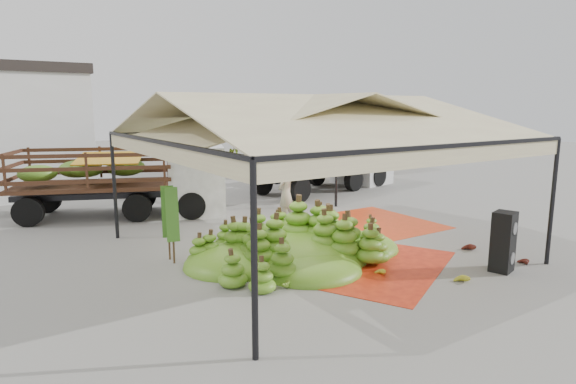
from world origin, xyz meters
TOP-DOWN VIEW (x-y plane):
  - ground at (0.00, 0.00)m, footprint 90.00×90.00m
  - canopy_tent at (0.00, 0.00)m, footprint 8.10×8.10m
  - building_tan at (10.00, 13.00)m, footprint 6.30×5.30m
  - tarp_left at (0.23, -1.44)m, footprint 5.36×5.27m
  - tarp_right at (3.27, 1.29)m, footprint 3.64×3.82m
  - banana_heap at (-0.59, -0.35)m, footprint 7.25×6.67m
  - hand_yellow_a at (0.07, -2.38)m, footprint 0.41×0.34m
  - hand_yellow_b at (1.21, -3.70)m, footprint 0.56×0.51m
  - hand_red_a at (3.44, -3.70)m, footprint 0.51×0.46m
  - hand_red_b at (3.31, -2.32)m, footprint 0.57×0.51m
  - hand_green at (-2.14, -1.79)m, footprint 0.60×0.56m
  - hanging_bunches at (0.44, 0.91)m, footprint 4.74×0.24m
  - speaker_stack at (2.63, -3.70)m, footprint 0.60×0.56m
  - banana_leaves at (-3.70, 1.10)m, footprint 0.96×1.36m
  - vendor at (1.06, 2.94)m, footprint 0.82×0.70m
  - truck_left at (-2.81, 6.75)m, footprint 7.24×4.75m
  - truck_right at (6.26, 7.20)m, footprint 7.68×3.96m

SIDE VIEW (x-z plane):
  - ground at x=0.00m, z-range 0.00..0.00m
  - banana_leaves at x=-3.70m, z-range -1.85..1.85m
  - tarp_right at x=3.27m, z-range 0.00..0.01m
  - tarp_left at x=0.23m, z-range 0.00..0.01m
  - hand_yellow_a at x=0.07m, z-range 0.00..0.18m
  - hand_red_a at x=3.44m, z-range 0.00..0.19m
  - hand_yellow_b at x=1.21m, z-range 0.00..0.20m
  - hand_green at x=-2.14m, z-range 0.00..0.22m
  - hand_red_b at x=3.31m, z-range 0.00..0.23m
  - banana_heap at x=-0.59m, z-range 0.00..1.26m
  - speaker_stack at x=2.63m, z-range 0.00..1.39m
  - vendor at x=1.06m, z-range 0.00..1.90m
  - truck_left at x=-2.81m, z-range 0.27..2.63m
  - truck_right at x=6.26m, z-range 0.29..2.81m
  - building_tan at x=10.00m, z-range 0.02..4.12m
  - hanging_bunches at x=0.44m, z-range 2.52..2.72m
  - canopy_tent at x=0.00m, z-range 1.30..5.30m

